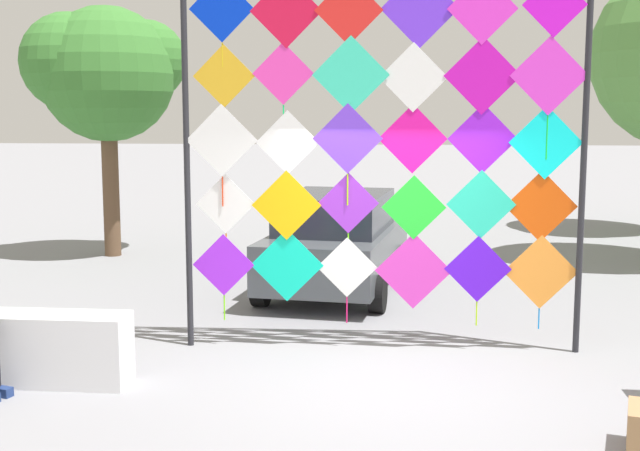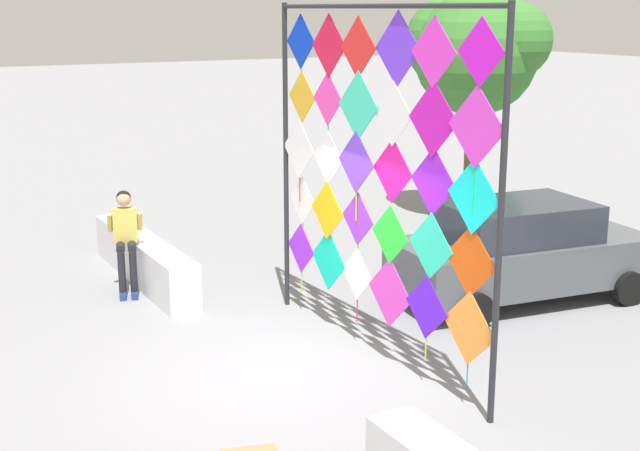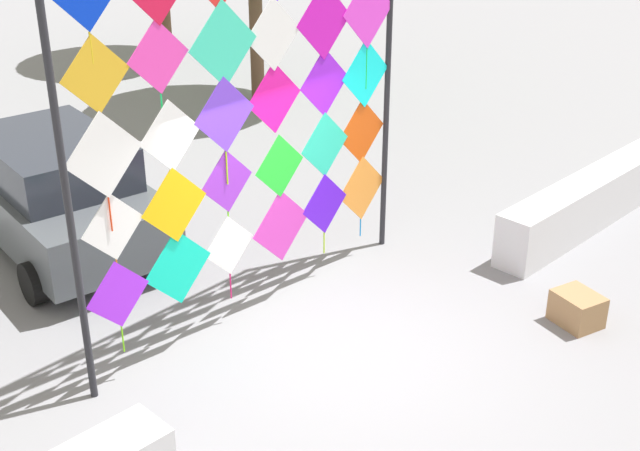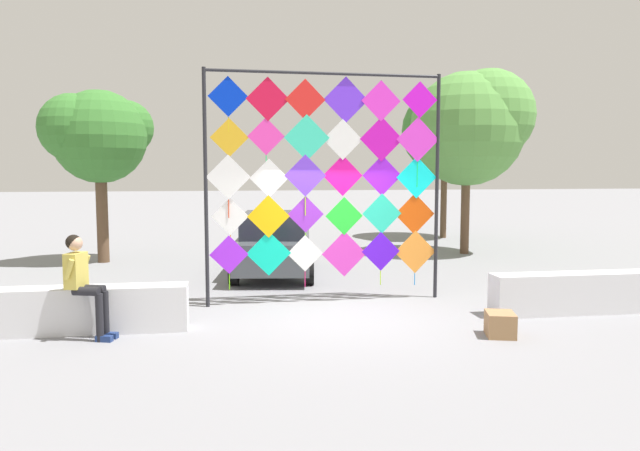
% 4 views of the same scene
% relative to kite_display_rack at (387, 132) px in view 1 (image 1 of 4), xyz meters
% --- Properties ---
extents(ground, '(120.00, 120.00, 0.00)m').
position_rel_kite_display_rack_xyz_m(ground, '(0.06, -1.32, -2.46)').
color(ground, gray).
extents(kite_display_rack, '(4.46, 0.22, 4.30)m').
position_rel_kite_display_rack_xyz_m(kite_display_rack, '(0.00, 0.00, 0.00)').
color(kite_display_rack, '#232328').
rests_on(kite_display_rack, ground).
extents(parked_car, '(2.22, 4.00, 1.48)m').
position_rel_kite_display_rack_xyz_m(parked_car, '(-0.77, 3.05, -1.71)').
color(parked_car, '#4C5156').
rests_on(parked_car, ground).
extents(tree_palm_like, '(2.85, 2.47, 4.60)m').
position_rel_kite_display_rack_xyz_m(tree_palm_like, '(-5.25, 5.69, 0.97)').
color(tree_palm_like, brown).
rests_on(tree_palm_like, ground).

